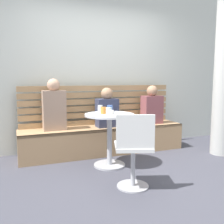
{
  "coord_description": "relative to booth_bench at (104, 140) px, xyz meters",
  "views": [
    {
      "loc": [
        -1.37,
        -2.63,
        1.21
      ],
      "look_at": [
        -0.07,
        0.66,
        0.75
      ],
      "focal_mm": 40.36,
      "sensor_mm": 36.0,
      "label": 1
    }
  ],
  "objects": [
    {
      "name": "ground",
      "position": [
        0.0,
        -1.2,
        -0.22
      ],
      "size": [
        8.0,
        8.0,
        0.0
      ],
      "primitive_type": "plane",
      "color": "#42424C"
    },
    {
      "name": "person_child_left",
      "position": [
        0.89,
        -0.01,
        0.51
      ],
      "size": [
        0.34,
        0.22,
        0.66
      ],
      "color": "brown",
      "rests_on": "booth_bench"
    },
    {
      "name": "cup_tumbler_orange",
      "position": [
        -0.25,
        -0.65,
        0.57
      ],
      "size": [
        0.07,
        0.07,
        0.1
      ],
      "primitive_type": "cylinder",
      "color": "orange",
      "rests_on": "cafe_table"
    },
    {
      "name": "white_chair",
      "position": [
        -0.17,
        -1.44,
        0.24
      ],
      "size": [
        0.51,
        0.51,
        0.85
      ],
      "color": "#ADADB2",
      "rests_on": "ground"
    },
    {
      "name": "plate_small",
      "position": [
        -0.32,
        -0.77,
        0.52
      ],
      "size": [
        0.17,
        0.17,
        0.01
      ],
      "primitive_type": "cylinder",
      "color": "white",
      "rests_on": "cafe_table"
    },
    {
      "name": "cup_water_clear",
      "position": [
        -0.24,
        -0.5,
        0.57
      ],
      "size": [
        0.07,
        0.07,
        0.11
      ],
      "primitive_type": "cylinder",
      "color": "white",
      "rests_on": "cafe_table"
    },
    {
      "name": "person_child_middle",
      "position": [
        0.04,
        -0.03,
        0.5
      ],
      "size": [
        0.34,
        0.22,
        0.64
      ],
      "color": "#333851",
      "rests_on": "booth_bench"
    },
    {
      "name": "cup_glass_short",
      "position": [
        -0.13,
        -0.56,
        0.56
      ],
      "size": [
        0.08,
        0.08,
        0.08
      ],
      "primitive_type": "cylinder",
      "color": "silver",
      "rests_on": "cafe_table"
    },
    {
      "name": "booth_bench",
      "position": [
        0.0,
        0.0,
        0.0
      ],
      "size": [
        2.7,
        0.52,
        0.44
      ],
      "color": "tan",
      "rests_on": "ground"
    },
    {
      "name": "person_adult",
      "position": [
        -0.8,
        0.04,
        0.57
      ],
      "size": [
        0.34,
        0.22,
        0.78
      ],
      "color": "#9E7F6B",
      "rests_on": "booth_bench"
    },
    {
      "name": "cup_mug_blue",
      "position": [
        -0.06,
        -0.42,
        0.57
      ],
      "size": [
        0.08,
        0.08,
        0.09
      ],
      "primitive_type": "cylinder",
      "color": "#3D5B9E",
      "rests_on": "cafe_table"
    },
    {
      "name": "cafe_table",
      "position": [
        -0.15,
        -0.63,
        0.3
      ],
      "size": [
        0.68,
        0.68,
        0.74
      ],
      "color": "#ADADB2",
      "rests_on": "ground"
    },
    {
      "name": "booth_backrest",
      "position": [
        0.0,
        0.24,
        0.56
      ],
      "size": [
        2.65,
        0.04,
        0.67
      ],
      "color": "#A68157",
      "rests_on": "booth_bench"
    },
    {
      "name": "cup_espresso_small",
      "position": [
        -0.13,
        -0.67,
        0.55
      ],
      "size": [
        0.06,
        0.06,
        0.05
      ],
      "primitive_type": "cylinder",
      "color": "silver",
      "rests_on": "cafe_table"
    },
    {
      "name": "back_wall",
      "position": [
        0.0,
        0.44,
        1.23
      ],
      "size": [
        5.2,
        0.1,
        2.9
      ],
      "primitive_type": "cube",
      "color": "silver",
      "rests_on": "ground"
    }
  ]
}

